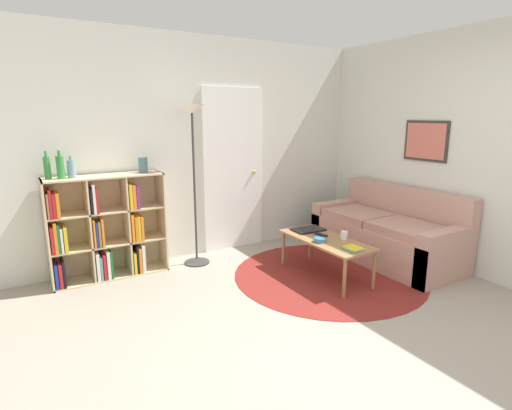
{
  "coord_description": "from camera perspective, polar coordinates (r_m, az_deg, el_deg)",
  "views": [
    {
      "loc": [
        -2.0,
        -1.7,
        1.7
      ],
      "look_at": [
        -0.07,
        1.52,
        0.85
      ],
      "focal_mm": 28.0,
      "sensor_mm": 36.0,
      "label": 1
    }
  ],
  "objects": [
    {
      "name": "laptop",
      "position": [
        4.58,
        7.5,
        -3.5
      ],
      "size": [
        0.35,
        0.24,
        0.02
      ],
      "color": "black",
      "rests_on": "coffee_table"
    },
    {
      "name": "wall_back",
      "position": [
        4.93,
        -6.82,
        7.89
      ],
      "size": [
        7.19,
        0.11,
        2.6
      ],
      "color": "silver",
      "rests_on": "ground_plane"
    },
    {
      "name": "ground_plane",
      "position": [
        3.12,
        16.76,
        -20.82
      ],
      "size": [
        14.0,
        14.0,
        0.0
      ],
      "primitive_type": "plane",
      "color": "gray"
    },
    {
      "name": "book_stack_on_table",
      "position": [
        4.0,
        13.68,
        -6.07
      ],
      "size": [
        0.14,
        0.17,
        0.03
      ],
      "color": "teal",
      "rests_on": "coffee_table"
    },
    {
      "name": "cup",
      "position": [
        4.32,
        12.46,
        -4.23
      ],
      "size": [
        0.07,
        0.07,
        0.09
      ],
      "color": "white",
      "rests_on": "coffee_table"
    },
    {
      "name": "floor_lamp",
      "position": [
        4.49,
        -9.03,
        9.3
      ],
      "size": [
        0.29,
        0.29,
        1.81
      ],
      "color": "#333333",
      "rests_on": "ground_plane"
    },
    {
      "name": "coffee_table",
      "position": [
        4.32,
        9.96,
        -5.33
      ],
      "size": [
        0.47,
        1.09,
        0.42
      ],
      "color": "#996B42",
      "rests_on": "ground_plane"
    },
    {
      "name": "bowl",
      "position": [
        4.18,
        9.12,
        -4.95
      ],
      "size": [
        0.13,
        0.13,
        0.04
      ],
      "color": "teal",
      "rests_on": "coffee_table"
    },
    {
      "name": "vase_on_shelf",
      "position": [
        4.45,
        -15.83,
        5.54
      ],
      "size": [
        0.1,
        0.1,
        0.16
      ],
      "color": "slate",
      "rests_on": "bookshelf"
    },
    {
      "name": "couch",
      "position": [
        5.07,
        18.39,
        -4.06
      ],
      "size": [
        0.81,
        1.77,
        0.85
      ],
      "color": "tan",
      "rests_on": "ground_plane"
    },
    {
      "name": "wall_right",
      "position": [
        5.15,
        22.42,
        7.37
      ],
      "size": [
        0.08,
        5.77,
        2.6
      ],
      "color": "silver",
      "rests_on": "ground_plane"
    },
    {
      "name": "bottle_left",
      "position": [
        4.32,
        -27.67,
        4.77
      ],
      "size": [
        0.06,
        0.06,
        0.27
      ],
      "color": "#2D8438",
      "rests_on": "bookshelf"
    },
    {
      "name": "bottle_middle",
      "position": [
        4.29,
        -26.17,
        4.9
      ],
      "size": [
        0.07,
        0.07,
        0.27
      ],
      "color": "#2D8438",
      "rests_on": "bookshelf"
    },
    {
      "name": "rug",
      "position": [
        4.47,
        10.32,
        -9.75
      ],
      "size": [
        2.04,
        2.04,
        0.01
      ],
      "color": "maroon",
      "rests_on": "ground_plane"
    },
    {
      "name": "remote",
      "position": [
        4.41,
        9.27,
        -4.2
      ],
      "size": [
        0.07,
        0.16,
        0.02
      ],
      "color": "black",
      "rests_on": "coffee_table"
    },
    {
      "name": "bookshelf",
      "position": [
        4.49,
        -20.95,
        -3.32
      ],
      "size": [
        1.17,
        0.34,
        1.09
      ],
      "color": "beige",
      "rests_on": "ground_plane"
    },
    {
      "name": "bottle_right",
      "position": [
        4.31,
        -24.86,
        4.73
      ],
      "size": [
        0.08,
        0.08,
        0.22
      ],
      "color": "#6B93A3",
      "rests_on": "bookshelf"
    }
  ]
}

